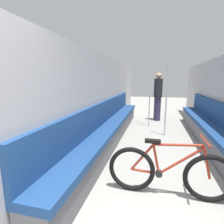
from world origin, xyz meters
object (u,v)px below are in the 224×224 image
object	(u,v)px
bicycle	(168,172)
grab_pole_far	(150,96)
bench_seat_row_right	(215,136)
grab_pole_near	(166,99)
passenger_standing	(158,96)
bench_seat_row_left	(111,129)

from	to	relation	value
bicycle	grab_pole_far	distance (m)	3.58
bench_seat_row_right	grab_pole_near	distance (m)	1.47
passenger_standing	bench_seat_row_left	bearing A→B (deg)	-157.73
bench_seat_row_left	bench_seat_row_right	size ratio (longest dim) A/B	1.00
bicycle	grab_pole_far	xyz separation A→B (m)	(-0.37, 3.50, 0.66)
grab_pole_near	bench_seat_row_left	bearing A→B (deg)	-146.94
bicycle	grab_pole_near	distance (m)	2.73
bicycle	grab_pole_far	size ratio (longest dim) A/B	0.78
grab_pole_near	passenger_standing	xyz separation A→B (m)	(-0.19, 1.77, -0.09)
bicycle	passenger_standing	bearing A→B (deg)	86.95
grab_pole_near	passenger_standing	distance (m)	1.78
bench_seat_row_right	passenger_standing	xyz separation A→B (m)	(-1.19, 2.62, 0.57)
bicycle	passenger_standing	distance (m)	4.45
bench_seat_row_right	passenger_standing	distance (m)	2.93
bench_seat_row_left	bicycle	xyz separation A→B (m)	(1.23, -1.79, -0.00)
bench_seat_row_right	grab_pole_far	size ratio (longest dim) A/B	2.86
bench_seat_row_right	grab_pole_far	distance (m)	2.33
bench_seat_row_left	passenger_standing	xyz separation A→B (m)	(1.12, 2.62, 0.57)
bench_seat_row_right	passenger_standing	size ratio (longest dim) A/B	3.34
bench_seat_row_right	bicycle	xyz separation A→B (m)	(-1.07, -1.79, -0.00)
bench_seat_row_right	grab_pole_far	world-z (taller)	grab_pole_far
bench_seat_row_left	grab_pole_near	size ratio (longest dim) A/B	2.86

